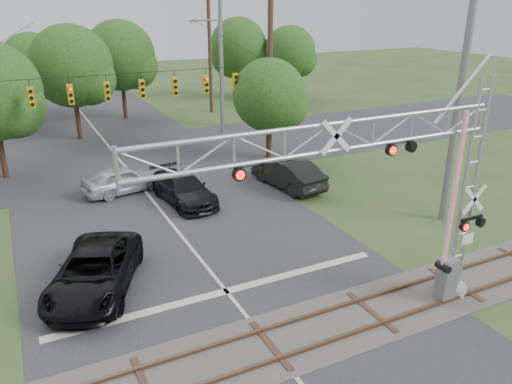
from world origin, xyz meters
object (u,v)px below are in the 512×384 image
pickup_black (95,271)px  crossing_gantry (391,183)px  streetlight (218,72)px  sedan_silver (123,179)px  car_dark (184,189)px  traffic_signal_span (139,83)px

pickup_black → crossing_gantry: bearing=-12.3°
pickup_black → streetlight: streetlight is taller
sedan_silver → streetlight: (9.66, 9.03, 4.27)m
crossing_gantry → streetlight: size_ratio=1.37×
pickup_black → streetlight: bearing=80.1°
sedan_silver → car_dark: bearing=-151.1°
crossing_gantry → sedan_silver: (-5.01, 15.96, -4.19)m
pickup_black → traffic_signal_span: bearing=91.6°
car_dark → pickup_black: bearing=-136.0°
pickup_black → streetlight: (12.87, 18.84, 4.23)m
car_dark → crossing_gantry: bearing=-85.4°
traffic_signal_span → pickup_black: traffic_signal_span is taller
crossing_gantry → pickup_black: 11.07m
traffic_signal_span → sedan_silver: size_ratio=4.31×
car_dark → sedan_silver: bearing=125.5°
car_dark → sedan_silver: 3.90m
traffic_signal_span → sedan_silver: (-1.94, -2.41, -4.88)m
pickup_black → streetlight: size_ratio=0.64×
streetlight → traffic_signal_span: bearing=-139.4°
traffic_signal_span → crossing_gantry: bearing=-80.5°
pickup_black → car_dark: size_ratio=1.12×
sedan_silver → crossing_gantry: bearing=-175.0°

